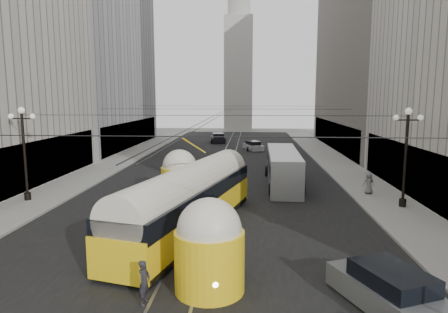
# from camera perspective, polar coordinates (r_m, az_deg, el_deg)

# --- Properties ---
(road) EXTENTS (20.00, 85.00, 0.02)m
(road) POSITION_cam_1_polar(r_m,az_deg,el_deg) (41.06, -0.03, -1.58)
(road) COLOR black
(road) RESTS_ON ground
(sidewalk_left) EXTENTS (4.00, 72.00, 0.15)m
(sidewalk_left) POSITION_cam_1_polar(r_m,az_deg,el_deg) (46.79, -14.56, -0.52)
(sidewalk_left) COLOR gray
(sidewalk_left) RESTS_ON ground
(sidewalk_right) EXTENTS (4.00, 72.00, 0.15)m
(sidewalk_right) POSITION_cam_1_polar(r_m,az_deg,el_deg) (45.37, 15.58, -0.84)
(sidewalk_right) COLOR gray
(sidewalk_right) RESTS_ON ground
(rail_left) EXTENTS (0.12, 85.00, 0.04)m
(rail_left) POSITION_cam_1_polar(r_m,az_deg,el_deg) (41.12, -1.07, -1.57)
(rail_left) COLOR gray
(rail_left) RESTS_ON ground
(rail_right) EXTENTS (0.12, 85.00, 0.04)m
(rail_right) POSITION_cam_1_polar(r_m,az_deg,el_deg) (41.02, 1.02, -1.59)
(rail_right) COLOR gray
(rail_right) RESTS_ON ground
(building_left_far) EXTENTS (12.60, 28.60, 28.60)m
(building_left_far) POSITION_cam_1_polar(r_m,az_deg,el_deg) (60.70, -18.82, 14.79)
(building_left_far) COLOR #999999
(building_left_far) RESTS_ON ground
(building_right_far) EXTENTS (12.60, 32.60, 32.60)m
(building_right_far) POSITION_cam_1_polar(r_m,az_deg,el_deg) (59.16, 21.73, 16.78)
(building_right_far) COLOR #514C47
(building_right_far) RESTS_ON ground
(distant_tower) EXTENTS (6.00, 6.00, 31.36)m
(distant_tower) POSITION_cam_1_polar(r_m,az_deg,el_deg) (88.23, 2.11, 13.54)
(distant_tower) COLOR #B2AFA8
(distant_tower) RESTS_ON ground
(lamppost_left_mid) EXTENTS (1.86, 0.44, 6.37)m
(lamppost_left_mid) POSITION_cam_1_polar(r_m,az_deg,el_deg) (30.23, -26.65, 1.06)
(lamppost_left_mid) COLOR black
(lamppost_left_mid) RESTS_ON sidewalk_left
(lamppost_right_mid) EXTENTS (1.86, 0.44, 6.37)m
(lamppost_right_mid) POSITION_cam_1_polar(r_m,az_deg,el_deg) (27.87, 24.56, 0.64)
(lamppost_right_mid) COLOR black
(lamppost_right_mid) RESTS_ON sidewalk_right
(catenary) EXTENTS (25.00, 72.00, 0.23)m
(catenary) POSITION_cam_1_polar(r_m,az_deg,el_deg) (39.44, 0.04, 6.60)
(catenary) COLOR black
(catenary) RESTS_ON ground
(streetcar) EXTENTS (6.09, 15.95, 3.60)m
(streetcar) POSITION_cam_1_polar(r_m,az_deg,el_deg) (21.58, -4.91, -6.09)
(streetcar) COLOR yellow
(streetcar) RESTS_ON ground
(city_bus) EXTENTS (2.62, 11.17, 2.83)m
(city_bus) POSITION_cam_1_polar(r_m,az_deg,el_deg) (33.03, 8.43, -1.42)
(city_bus) COLOR #999C9E
(city_bus) RESTS_ON ground
(sedan_grey) EXTENTS (3.67, 5.15, 1.51)m
(sedan_grey) POSITION_cam_1_polar(r_m,az_deg,el_deg) (15.24, 22.79, -17.42)
(sedan_grey) COLOR slate
(sedan_grey) RESTS_ON ground
(sedan_white_far) EXTENTS (2.98, 4.31, 1.26)m
(sedan_white_far) POSITION_cam_1_polar(r_m,az_deg,el_deg) (54.56, 4.19, 1.50)
(sedan_white_far) COLOR #BABABA
(sedan_white_far) RESTS_ON ground
(sedan_dark_far) EXTENTS (2.67, 4.99, 1.50)m
(sedan_dark_far) POSITION_cam_1_polar(r_m,az_deg,el_deg) (63.70, -0.85, 2.62)
(sedan_dark_far) COLOR black
(sedan_dark_far) RESTS_ON ground
(pedestrian_crossing_a) EXTENTS (0.49, 0.65, 1.59)m
(pedestrian_crossing_a) POSITION_cam_1_polar(r_m,az_deg,el_deg) (14.79, -11.32, -17.23)
(pedestrian_crossing_a) COLOR black
(pedestrian_crossing_a) RESTS_ON ground
(pedestrian_sidewalk_right) EXTENTS (0.82, 0.56, 1.59)m
(pedestrian_sidewalk_right) POSITION_cam_1_polar(r_m,az_deg,el_deg) (31.09, 19.99, -3.60)
(pedestrian_sidewalk_right) COLOR slate
(pedestrian_sidewalk_right) RESTS_ON sidewalk_right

